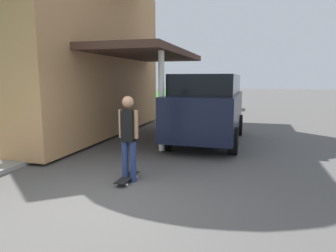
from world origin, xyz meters
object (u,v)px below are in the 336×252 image
(skateboarder, at_px, (129,135))
(suv_parked, at_px, (208,106))
(car_down_street, at_px, (211,99))
(skateboard, at_px, (127,178))

(skateboarder, bearing_deg, suv_parked, 77.88)
(car_down_street, bearing_deg, suv_parked, -82.65)
(skateboarder, bearing_deg, skateboard, -124.92)
(suv_parked, distance_m, skateboard, 4.57)
(car_down_street, height_order, skateboarder, skateboarder)
(suv_parked, xyz_separation_m, skateboarder, (-0.92, -4.29, -0.22))
(car_down_street, relative_size, skateboarder, 2.34)
(suv_parked, height_order, skateboard, suv_parked)
(suv_parked, distance_m, car_down_street, 10.88)
(car_down_street, distance_m, skateboard, 15.13)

